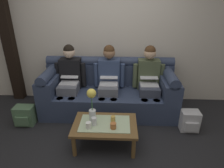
{
  "coord_description": "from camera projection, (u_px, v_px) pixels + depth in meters",
  "views": [
    {
      "loc": [
        0.2,
        -2.06,
        1.97
      ],
      "look_at": [
        0.07,
        0.82,
        0.68
      ],
      "focal_mm": 31.18,
      "sensor_mm": 36.0,
      "label": 1
    }
  ],
  "objects": [
    {
      "name": "backpack_right",
      "position": [
        190.0,
        121.0,
        3.1
      ],
      "size": [
        0.28,
        0.25,
        0.34
      ],
      "color": "#B7B7BC",
      "rests_on": "ground_plane"
    },
    {
      "name": "cup_far_center",
      "position": [
        113.0,
        126.0,
        2.59
      ],
      "size": [
        0.08,
        0.08,
        0.08
      ],
      "primitive_type": "cylinder",
      "color": "#B26633",
      "rests_on": "coffee_table"
    },
    {
      "name": "cup_near_right",
      "position": [
        94.0,
        121.0,
        2.65
      ],
      "size": [
        0.07,
        0.07,
        0.11
      ],
      "primitive_type": "cylinder",
      "color": "silver",
      "rests_on": "coffee_table"
    },
    {
      "name": "backpack_left",
      "position": [
        25.0,
        116.0,
        3.24
      ],
      "size": [
        0.31,
        0.25,
        0.33
      ],
      "color": "#4C6B4C",
      "rests_on": "ground_plane"
    },
    {
      "name": "coffee_table",
      "position": [
        105.0,
        126.0,
        2.73
      ],
      "size": [
        0.89,
        0.59,
        0.36
      ],
      "color": "brown",
      "rests_on": "ground_plane"
    },
    {
      "name": "ground_plane",
      "position": [
        104.0,
        153.0,
        2.68
      ],
      "size": [
        14.0,
        14.0,
        0.0
      ],
      "primitive_type": "plane",
      "color": "black"
    },
    {
      "name": "timber_pillar",
      "position": [
        6.0,
        28.0,
        3.62
      ],
      "size": [
        0.2,
        0.2,
        2.9
      ],
      "primitive_type": "cube",
      "color": "black",
      "rests_on": "ground_plane"
    },
    {
      "name": "person_left",
      "position": [
        70.0,
        77.0,
        3.51
      ],
      "size": [
        0.56,
        0.67,
        1.22
      ],
      "color": "#595B66",
      "rests_on": "ground_plane"
    },
    {
      "name": "flower_vase",
      "position": [
        92.0,
        103.0,
        2.66
      ],
      "size": [
        0.13,
        0.13,
        0.49
      ],
      "color": "silver",
      "rests_on": "coffee_table"
    },
    {
      "name": "cup_far_left",
      "position": [
        88.0,
        125.0,
        2.59
      ],
      "size": [
        0.07,
        0.07,
        0.09
      ],
      "primitive_type": "cylinder",
      "color": "white",
      "rests_on": "coffee_table"
    },
    {
      "name": "back_wall_patterned",
      "position": [
        110.0,
        28.0,
        3.65
      ],
      "size": [
        6.0,
        0.12,
        2.9
      ],
      "primitive_type": "cube",
      "color": "beige",
      "rests_on": "ground_plane"
    },
    {
      "name": "cup_near_left",
      "position": [
        113.0,
        119.0,
        2.74
      ],
      "size": [
        0.06,
        0.06,
        0.08
      ],
      "primitive_type": "cylinder",
      "color": "gold",
      "rests_on": "coffee_table"
    },
    {
      "name": "person_right",
      "position": [
        149.0,
        78.0,
        3.45
      ],
      "size": [
        0.56,
        0.67,
        1.22
      ],
      "color": "#383D4C",
      "rests_on": "ground_plane"
    },
    {
      "name": "person_middle",
      "position": [
        109.0,
        77.0,
        3.48
      ],
      "size": [
        0.56,
        0.67,
        1.22
      ],
      "color": "#595B66",
      "rests_on": "ground_plane"
    },
    {
      "name": "couch",
      "position": [
        109.0,
        92.0,
        3.6
      ],
      "size": [
        2.37,
        0.88,
        0.96
      ],
      "color": "#2D3851",
      "rests_on": "ground_plane"
    }
  ]
}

